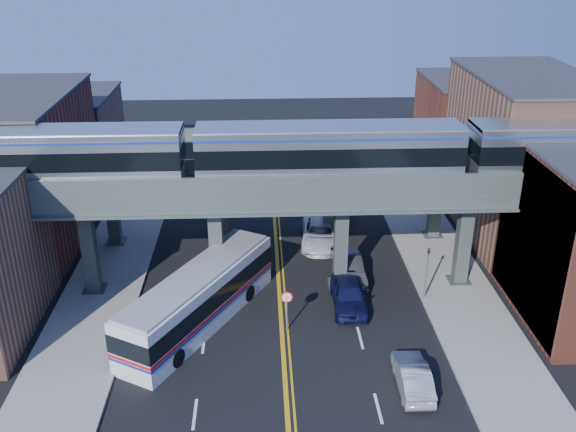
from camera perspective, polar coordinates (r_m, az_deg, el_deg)
name	(u,v)px	position (r m, az deg, el deg)	size (l,w,h in m)	color
ground	(284,361)	(35.92, -0.38, -12.79)	(120.00, 120.00, 0.00)	black
sidewalk_west	(109,275)	(45.48, -15.60, -5.08)	(5.00, 70.00, 0.16)	gray
sidewalk_east	(443,268)	(46.03, 13.60, -4.47)	(5.00, 70.00, 0.16)	gray
building_west_b	(21,172)	(50.60, -22.65, 3.66)	(8.00, 14.00, 11.00)	brown
building_west_c	(71,139)	(62.79, -18.75, 6.54)	(8.00, 10.00, 8.00)	#8F5F4A
building_east_b	(522,157)	(51.25, 20.05, 4.91)	(8.00, 14.00, 12.00)	#8F5F4A
building_east_c	(467,128)	(63.30, 15.63, 7.54)	(8.00, 10.00, 9.00)	brown
mural_panel	(530,245)	(39.98, 20.70, -2.45)	(0.10, 9.50, 9.50)	teal
elevated_viaduct_near	(278,196)	(39.72, -0.87, 1.75)	(52.00, 3.60, 7.40)	#38413E
elevated_viaduct_far	(275,160)	(46.27, -1.15, 5.04)	(52.00, 3.60, 7.40)	#38413E
transit_train	(329,151)	(38.92, 3.65, 5.76)	(49.41, 3.10, 3.62)	black
stop_sign	(287,304)	(37.41, -0.11, -7.86)	(0.76, 0.09, 2.63)	slate
traffic_signal	(427,268)	(41.02, 12.26, -4.52)	(0.15, 0.18, 4.10)	slate
transit_bus	(199,299)	(38.46, -7.93, -7.29)	(8.74, 12.41, 3.27)	silver
car_lane_a	(349,294)	(40.27, 5.40, -6.96)	(2.04, 5.07, 1.73)	#10133D
car_lane_b	(349,268)	(43.31, 5.40, -4.64)	(1.73, 4.97, 1.64)	#2C2C2F
car_lane_c	(320,234)	(47.90, 2.90, -1.61)	(2.74, 5.93, 1.65)	white
car_lane_d	(334,208)	(52.51, 4.11, 0.69)	(2.17, 5.34, 1.55)	silver
car_parked_curb	(413,376)	(34.35, 11.02, -13.78)	(1.52, 4.37, 1.44)	#98999D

